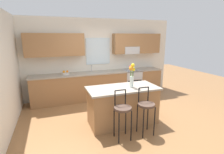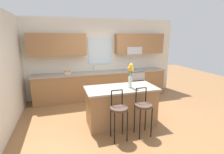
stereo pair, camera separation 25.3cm
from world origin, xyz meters
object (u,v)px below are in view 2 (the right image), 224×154
(fruit_bowl_oranges, at_px, (67,73))
(kitchen_island, at_px, (121,105))
(oven_range, at_px, (133,82))
(bar_stool_near, at_px, (119,111))
(bar_stool_middle, at_px, (143,107))
(flower_vase, at_px, (130,74))

(fruit_bowl_oranges, bearing_deg, kitchen_island, -59.15)
(oven_range, xyz_separation_m, bar_stool_near, (-1.44, -2.52, 0.18))
(bar_stool_near, height_order, fruit_bowl_oranges, fruit_bowl_oranges)
(bar_stool_near, distance_m, fruit_bowl_oranges, 2.71)
(bar_stool_middle, height_order, fruit_bowl_oranges, fruit_bowl_oranges)
(bar_stool_near, bearing_deg, bar_stool_middle, 0.00)
(oven_range, relative_size, bar_stool_near, 0.88)
(flower_vase, relative_size, fruit_bowl_oranges, 2.42)
(oven_range, relative_size, flower_vase, 1.59)
(kitchen_island, height_order, bar_stool_near, bar_stool_near)
(flower_vase, height_order, fruit_bowl_oranges, flower_vase)
(oven_range, height_order, fruit_bowl_oranges, fruit_bowl_oranges)
(oven_range, height_order, bar_stool_middle, bar_stool_middle)
(bar_stool_near, distance_m, bar_stool_middle, 0.55)
(bar_stool_middle, height_order, flower_vase, flower_vase)
(bar_stool_near, xyz_separation_m, fruit_bowl_oranges, (-0.88, 2.55, 0.33))
(bar_stool_middle, distance_m, flower_vase, 0.84)
(oven_range, distance_m, flower_vase, 2.32)
(kitchen_island, relative_size, bar_stool_middle, 1.63)
(kitchen_island, xyz_separation_m, flower_vase, (0.20, -0.05, 0.78))
(bar_stool_middle, xyz_separation_m, flower_vase, (-0.08, 0.57, 0.61))
(oven_range, relative_size, kitchen_island, 0.54)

